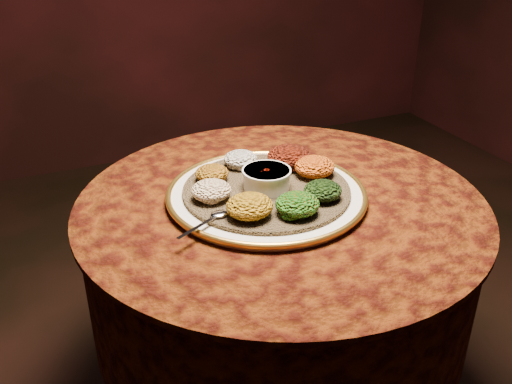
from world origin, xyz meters
name	(u,v)px	position (x,y,z in m)	size (l,w,h in m)	color
table	(280,263)	(0.00, 0.00, 0.55)	(0.96, 0.96, 0.73)	black
platter	(266,194)	(-0.03, 0.02, 0.75)	(0.55, 0.55, 0.02)	beige
injera	(266,190)	(-0.03, 0.02, 0.76)	(0.39, 0.39, 0.01)	brown
stew_bowl	(267,178)	(-0.03, 0.02, 0.79)	(0.11, 0.11, 0.05)	white
spoon	(216,216)	(-0.19, -0.07, 0.77)	(0.13, 0.08, 0.01)	silver
portion_ayib	(240,159)	(-0.04, 0.15, 0.78)	(0.08, 0.08, 0.04)	silver
portion_kitfo	(289,156)	(0.07, 0.11, 0.79)	(0.11, 0.10, 0.05)	black
portion_tikil	(315,167)	(0.10, 0.03, 0.79)	(0.10, 0.09, 0.05)	#C47A10
portion_gomen	(323,190)	(0.06, -0.08, 0.78)	(0.09, 0.08, 0.04)	black
portion_mixveg	(297,204)	(-0.02, -0.12, 0.79)	(0.10, 0.09, 0.05)	#AF330B
portion_kik	(250,206)	(-0.12, -0.09, 0.79)	(0.10, 0.10, 0.05)	#AE730F
portion_timatim	(211,190)	(-0.16, 0.02, 0.78)	(0.09, 0.09, 0.04)	maroon
portion_shiro	(212,173)	(-0.13, 0.11, 0.78)	(0.08, 0.08, 0.04)	#975512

